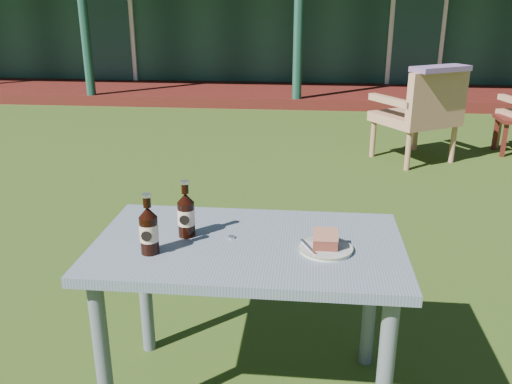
# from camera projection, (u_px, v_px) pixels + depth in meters

# --- Properties ---
(ground) EXTENTS (80.00, 80.00, 0.00)m
(ground) POSITION_uv_depth(u_px,v_px,m) (275.00, 239.00, 3.84)
(ground) COLOR #334916
(cafe_table) EXTENTS (1.20, 0.70, 0.72)m
(cafe_table) POSITION_uv_depth(u_px,v_px,m) (248.00, 265.00, 2.14)
(cafe_table) COLOR slate
(cafe_table) RESTS_ON ground
(plate) EXTENTS (0.20, 0.20, 0.01)m
(plate) POSITION_uv_depth(u_px,v_px,m) (326.00, 248.00, 2.03)
(plate) COLOR silver
(plate) RESTS_ON cafe_table
(cake_slice) EXTENTS (0.09, 0.09, 0.06)m
(cake_slice) POSITION_uv_depth(u_px,v_px,m) (325.00, 239.00, 2.02)
(cake_slice) COLOR maroon
(cake_slice) RESTS_ON plate
(fork) EXTENTS (0.07, 0.13, 0.00)m
(fork) POSITION_uv_depth(u_px,v_px,m) (308.00, 247.00, 2.03)
(fork) COLOR silver
(fork) RESTS_ON plate
(cola_bottle_near) EXTENTS (0.07, 0.07, 0.23)m
(cola_bottle_near) POSITION_uv_depth(u_px,v_px,m) (186.00, 214.00, 2.13)
(cola_bottle_near) COLOR black
(cola_bottle_near) RESTS_ON cafe_table
(cola_bottle_far) EXTENTS (0.07, 0.07, 0.23)m
(cola_bottle_far) POSITION_uv_depth(u_px,v_px,m) (149.00, 230.00, 1.98)
(cola_bottle_far) COLOR black
(cola_bottle_far) RESTS_ON cafe_table
(bottle_cap) EXTENTS (0.03, 0.03, 0.01)m
(bottle_cap) POSITION_uv_depth(u_px,v_px,m) (231.00, 237.00, 2.14)
(bottle_cap) COLOR silver
(bottle_cap) RESTS_ON cafe_table
(armchair_left) EXTENTS (0.95, 0.93, 0.95)m
(armchair_left) POSITION_uv_depth(u_px,v_px,m) (422.00, 111.00, 5.48)
(armchair_left) COLOR #B17A58
(armchair_left) RESTS_ON ground
(floral_throw) EXTENTS (0.62, 0.51, 0.05)m
(floral_throw) POSITION_uv_depth(u_px,v_px,m) (441.00, 69.00, 5.17)
(floral_throw) COLOR slate
(floral_throw) RESTS_ON armchair_left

